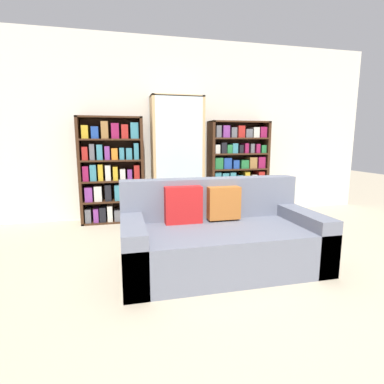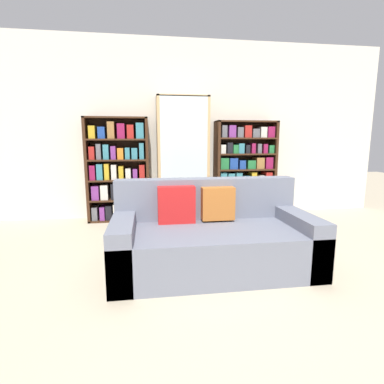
{
  "view_description": "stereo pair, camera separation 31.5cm",
  "coord_description": "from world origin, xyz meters",
  "px_view_note": "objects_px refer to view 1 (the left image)",
  "views": [
    {
      "loc": [
        -0.99,
        -2.17,
        1.2
      ],
      "look_at": [
        -0.15,
        1.34,
        0.57
      ],
      "focal_mm": 28.0,
      "sensor_mm": 36.0,
      "label": 1
    },
    {
      "loc": [
        -0.68,
        -2.23,
        1.2
      ],
      "look_at": [
        -0.15,
        1.34,
        0.57
      ],
      "focal_mm": 28.0,
      "sensor_mm": 36.0,
      "label": 2
    }
  ],
  "objects_px": {
    "couch": "(219,237)",
    "wine_bottle": "(227,214)",
    "display_cabinet": "(177,159)",
    "bookshelf_right": "(238,170)",
    "bookshelf_left": "(112,172)"
  },
  "relations": [
    {
      "from": "bookshelf_left",
      "to": "wine_bottle",
      "type": "bearing_deg",
      "value": -19.26
    },
    {
      "from": "bookshelf_left",
      "to": "bookshelf_right",
      "type": "relative_size",
      "value": 1.03
    },
    {
      "from": "couch",
      "to": "display_cabinet",
      "type": "distance_m",
      "value": 1.96
    },
    {
      "from": "couch",
      "to": "bookshelf_right",
      "type": "distance_m",
      "value": 2.14
    },
    {
      "from": "wine_bottle",
      "to": "bookshelf_right",
      "type": "bearing_deg",
      "value": 56.17
    },
    {
      "from": "display_cabinet",
      "to": "bookshelf_right",
      "type": "distance_m",
      "value": 1.0
    },
    {
      "from": "display_cabinet",
      "to": "bookshelf_right",
      "type": "xyz_separation_m",
      "value": [
        0.99,
        0.02,
        -0.18
      ]
    },
    {
      "from": "couch",
      "to": "display_cabinet",
      "type": "height_order",
      "value": "display_cabinet"
    },
    {
      "from": "bookshelf_right",
      "to": "bookshelf_left",
      "type": "bearing_deg",
      "value": 179.99
    },
    {
      "from": "couch",
      "to": "wine_bottle",
      "type": "bearing_deg",
      "value": 66.94
    },
    {
      "from": "bookshelf_right",
      "to": "wine_bottle",
      "type": "relative_size",
      "value": 4.04
    },
    {
      "from": "bookshelf_left",
      "to": "display_cabinet",
      "type": "relative_size",
      "value": 0.83
    },
    {
      "from": "bookshelf_left",
      "to": "wine_bottle",
      "type": "distance_m",
      "value": 1.78
    },
    {
      "from": "bookshelf_left",
      "to": "display_cabinet",
      "type": "height_order",
      "value": "display_cabinet"
    },
    {
      "from": "bookshelf_left",
      "to": "bookshelf_right",
      "type": "height_order",
      "value": "bookshelf_left"
    }
  ]
}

